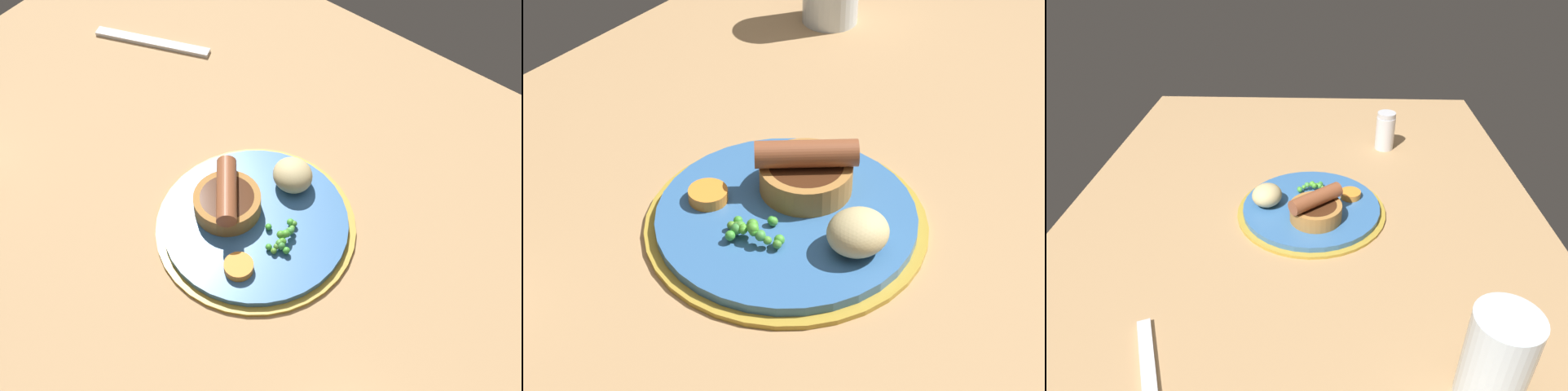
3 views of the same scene
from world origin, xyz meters
TOP-DOWN VIEW (x-y plane):
  - dining_table at (0.00, 0.00)cm, footprint 110.00×80.00cm
  - dinner_plate at (-1.69, 1.45)cm, footprint 24.68×24.68cm
  - sausage_pudding at (2.14, 2.23)cm, footprint 8.29×8.48cm
  - pea_pile at (-6.00, 1.71)cm, footprint 4.70×5.32cm
  - potato_chunk_0 at (-1.71, -5.90)cm, footprint 6.65×6.43cm
  - carrot_slice_0 at (-4.41, 8.02)cm, footprint 4.89×4.89cm

SIDE VIEW (x-z plane):
  - dining_table at x=0.00cm, z-range 0.00..3.00cm
  - dinner_plate at x=-1.69cm, z-range 2.87..4.27cm
  - carrot_slice_0 at x=-4.41cm, z-range 4.40..5.50cm
  - pea_pile at x=-6.00cm, z-range 4.40..6.28cm
  - potato_chunk_0 at x=-1.71cm, z-range 4.40..7.99cm
  - sausage_pudding at x=2.14cm, z-range 3.79..8.83cm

